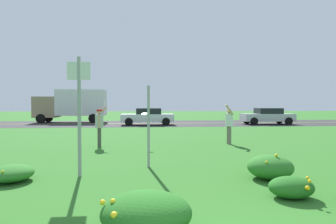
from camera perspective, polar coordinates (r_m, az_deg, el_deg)
ground_plane at (r=15.09m, az=-0.92°, el=-5.33°), size 120.00×120.00×0.00m
highway_strip at (r=27.61m, az=-2.68°, el=-2.21°), size 120.00×9.12×0.01m
highway_center_stripe at (r=27.61m, az=-2.68°, el=-2.20°), size 120.00×0.16×0.00m
daylily_clump_mid_left at (r=6.30m, az=22.76°, el=-13.29°), size 0.87×0.74×0.44m
daylily_clump_mid_center at (r=7.90m, az=-28.10°, el=-10.44°), size 1.00×1.05×0.38m
daylily_clump_front_center at (r=7.63m, az=19.19°, el=-10.03°), size 1.09×1.07×0.63m
daylily_clump_mid_right at (r=4.34m, az=-4.22°, el=-18.91°), size 1.28×1.15×0.58m
sign_post_near_path at (r=7.61m, az=-16.83°, el=1.32°), size 0.56×0.10×2.98m
sign_post_by_roadside at (r=8.42m, az=-3.79°, el=-2.82°), size 0.07×0.10×2.33m
person_thrower_red_cap_gray_shirt at (r=12.71m, az=-13.15°, el=-2.27°), size 0.48×0.51×1.71m
person_catcher_white_shirt at (r=13.53m, az=11.74°, el=-2.09°), size 0.42×0.50×1.81m
frisbee_pale_blue at (r=12.52m, az=-4.64°, el=-0.39°), size 0.25×0.24×0.12m
car_silver_leftmost at (r=27.80m, az=18.71°, el=-0.74°), size 4.50×2.00×1.45m
car_white_center_left at (r=25.50m, az=-3.97°, el=-0.86°), size 4.50×2.00×1.45m
box_truck_tan at (r=30.39m, az=-18.03°, el=1.46°), size 6.70×2.46×3.20m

